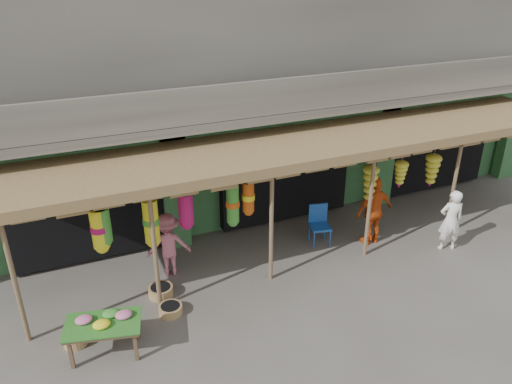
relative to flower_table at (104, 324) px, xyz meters
name	(u,v)px	position (x,y,z in m)	size (l,w,h in m)	color
ground	(324,259)	(5.19, 1.11, -0.64)	(80.00, 80.00, 0.00)	#514C47
building	(245,77)	(5.19, 5.98, 2.73)	(16.40, 6.80, 7.00)	gray
awning	(308,147)	(5.06, 1.91, 1.94)	(14.00, 2.70, 2.79)	brown
flower_table	(104,324)	(0.00, 0.00, 0.00)	(1.46, 1.06, 0.79)	brown
blue_chair	(319,222)	(5.46, 1.88, -0.08)	(0.57, 0.58, 1.00)	#17479A
basket_left	(161,291)	(1.29, 1.26, -0.53)	(0.52, 0.52, 0.22)	olive
basket_mid	(171,310)	(1.33, 0.61, -0.55)	(0.48, 0.48, 0.18)	olive
basket_right	(75,340)	(-0.52, 0.44, -0.54)	(0.43, 0.43, 0.19)	#A37E4C
person_front	(451,220)	(8.18, 0.34, 0.15)	(0.57, 0.38, 1.58)	white
person_vendor	(374,211)	(6.66, 1.33, 0.25)	(1.04, 0.43, 1.78)	#C74812
person_shopper	(168,245)	(1.69, 2.00, 0.11)	(0.97, 0.56, 1.50)	#C06679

